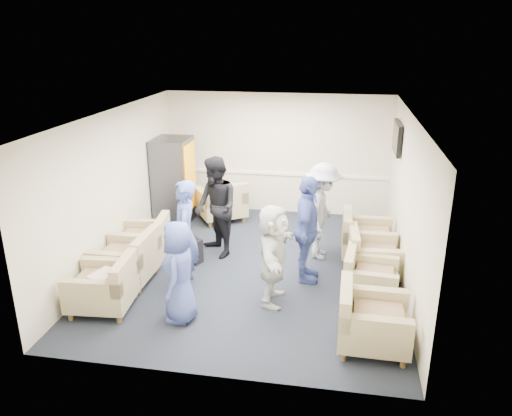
% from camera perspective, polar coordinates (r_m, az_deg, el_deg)
% --- Properties ---
extents(floor, '(6.00, 6.00, 0.00)m').
position_cam_1_polar(floor, '(8.90, -0.23, -6.78)').
color(floor, black).
rests_on(floor, ground).
extents(ceiling, '(6.00, 6.00, 0.00)m').
position_cam_1_polar(ceiling, '(8.07, -0.26, 10.64)').
color(ceiling, white).
rests_on(ceiling, back_wall).
extents(back_wall, '(5.00, 0.02, 2.70)m').
position_cam_1_polar(back_wall, '(11.25, 2.44, 6.18)').
color(back_wall, beige).
rests_on(back_wall, floor).
extents(front_wall, '(5.00, 0.02, 2.70)m').
position_cam_1_polar(front_wall, '(5.68, -5.59, -7.81)').
color(front_wall, beige).
rests_on(front_wall, floor).
extents(left_wall, '(0.02, 6.00, 2.70)m').
position_cam_1_polar(left_wall, '(9.15, -15.87, 2.27)').
color(left_wall, beige).
rests_on(left_wall, floor).
extents(right_wall, '(0.02, 6.00, 2.70)m').
position_cam_1_polar(right_wall, '(8.35, 16.90, 0.52)').
color(right_wall, beige).
rests_on(right_wall, floor).
extents(chair_rail, '(4.98, 0.04, 0.06)m').
position_cam_1_polar(chair_rail, '(11.34, 2.40, 3.95)').
color(chair_rail, white).
rests_on(chair_rail, back_wall).
extents(tv, '(0.10, 1.00, 0.58)m').
position_cam_1_polar(tv, '(9.89, 15.82, 7.73)').
color(tv, black).
rests_on(tv, right_wall).
extents(armchair_left_near, '(0.96, 0.96, 0.71)m').
position_cam_1_polar(armchair_left_near, '(7.84, -16.73, -8.67)').
color(armchair_left_near, tan).
rests_on(armchair_left_near, floor).
extents(armchair_left_mid, '(0.93, 0.93, 0.74)m').
position_cam_1_polar(armchair_left_mid, '(8.56, -14.32, -5.86)').
color(armchair_left_mid, tan).
rests_on(armchair_left_mid, floor).
extents(armchair_left_far, '(0.96, 0.96, 0.69)m').
position_cam_1_polar(armchair_left_far, '(9.27, -12.48, -3.82)').
color(armchair_left_far, tan).
rests_on(armchair_left_far, floor).
extents(armchair_right_near, '(0.92, 0.92, 0.73)m').
position_cam_1_polar(armchair_right_near, '(6.85, 12.76, -12.60)').
color(armchair_right_near, tan).
rests_on(armchair_right_near, floor).
extents(armchair_right_midnear, '(0.88, 0.88, 0.64)m').
position_cam_1_polar(armchair_right_midnear, '(8.01, 12.59, -7.92)').
color(armchair_right_midnear, tan).
rests_on(armchair_right_midnear, floor).
extents(armchair_right_midfar, '(0.91, 0.91, 0.69)m').
position_cam_1_polar(armchair_right_midfar, '(8.71, 12.97, -5.43)').
color(armchair_right_midfar, tan).
rests_on(armchair_right_midfar, floor).
extents(armchair_right_far, '(0.93, 0.93, 0.74)m').
position_cam_1_polar(armchair_right_far, '(9.31, 12.25, -3.56)').
color(armchair_right_far, tan).
rests_on(armchair_right_far, floor).
extents(armchair_corner, '(1.31, 1.31, 0.76)m').
position_cam_1_polar(armchair_corner, '(10.97, -3.92, 0.50)').
color(armchair_corner, tan).
rests_on(armchair_corner, floor).
extents(vending_machine, '(0.75, 0.87, 1.84)m').
position_cam_1_polar(vending_machine, '(10.86, -9.35, 3.10)').
color(vending_machine, '#45454C').
rests_on(vending_machine, floor).
extents(backpack, '(0.37, 0.32, 0.53)m').
position_cam_1_polar(backpack, '(9.05, -7.23, -4.58)').
color(backpack, black).
rests_on(backpack, floor).
extents(pillow, '(0.41, 0.48, 0.12)m').
position_cam_1_polar(pillow, '(7.76, -16.96, -7.53)').
color(pillow, beige).
rests_on(pillow, armchair_left_near).
extents(person_front_left, '(0.52, 0.76, 1.50)m').
position_cam_1_polar(person_front_left, '(7.17, -8.76, -7.22)').
color(person_front_left, '#40509A').
rests_on(person_front_left, floor).
extents(person_mid_left, '(0.58, 0.74, 1.78)m').
position_cam_1_polar(person_mid_left, '(8.04, -8.16, -3.03)').
color(person_mid_left, '#40509A').
rests_on(person_mid_left, floor).
extents(person_back_left, '(1.11, 1.14, 1.86)m').
position_cam_1_polar(person_back_left, '(9.09, -4.59, 0.06)').
color(person_back_left, black).
rests_on(person_back_left, floor).
extents(person_back_right, '(0.78, 1.21, 1.78)m').
position_cam_1_polar(person_back_right, '(9.06, 7.58, -0.39)').
color(person_back_right, beige).
rests_on(person_back_right, floor).
extents(person_mid_right, '(0.44, 1.06, 1.80)m').
position_cam_1_polar(person_mid_right, '(8.16, 5.82, -2.50)').
color(person_mid_right, '#40509A').
rests_on(person_mid_right, floor).
extents(person_front_right, '(0.48, 1.47, 1.58)m').
position_cam_1_polar(person_front_right, '(7.51, 1.97, -5.35)').
color(person_front_right, silver).
rests_on(person_front_right, floor).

